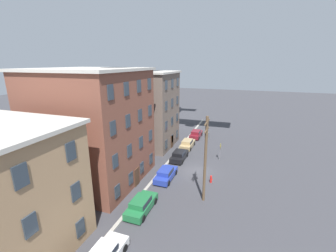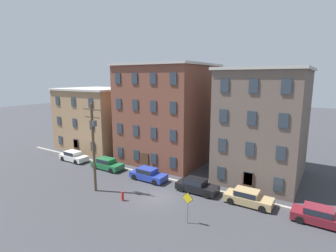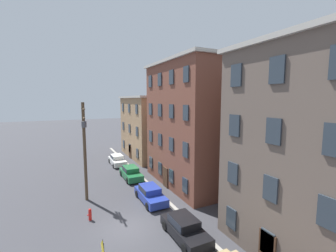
{
  "view_description": "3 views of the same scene",
  "coord_description": "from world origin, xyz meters",
  "px_view_note": "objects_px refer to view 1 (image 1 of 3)",
  "views": [
    {
      "loc": [
        -27.53,
        -5.61,
        14.3
      ],
      "look_at": [
        0.96,
        4.41,
        5.74
      ],
      "focal_mm": 24.0,
      "sensor_mm": 36.0,
      "label": 1
    },
    {
      "loc": [
        14.14,
        -20.17,
        11.86
      ],
      "look_at": [
        -1.52,
        4.57,
        6.43
      ],
      "focal_mm": 28.0,
      "sensor_mm": 36.0,
      "label": 2
    },
    {
      "loc": [
        15.53,
        -4.17,
        9.55
      ],
      "look_at": [
        -1.21,
        3.96,
        7.35
      ],
      "focal_mm": 24.0,
      "sensor_mm": 36.0,
      "label": 3
    }
  ],
  "objects_px": {
    "car_maroon": "(196,134)",
    "fire_hydrant": "(211,179)",
    "car_black": "(179,155)",
    "car_tan": "(187,143)",
    "car_green": "(141,204)",
    "utility_pole": "(206,155)",
    "caution_sign": "(220,148)",
    "car_blue": "(166,174)"
  },
  "relations": [
    {
      "from": "utility_pole",
      "to": "car_green",
      "type": "bearing_deg",
      "value": 125.35
    },
    {
      "from": "car_black",
      "to": "caution_sign",
      "type": "xyz_separation_m",
      "value": [
        2.04,
        -5.83,
        1.09
      ]
    },
    {
      "from": "car_black",
      "to": "car_green",
      "type": "bearing_deg",
      "value": 179.8
    },
    {
      "from": "car_blue",
      "to": "car_tan",
      "type": "height_order",
      "value": "same"
    },
    {
      "from": "car_blue",
      "to": "utility_pole",
      "type": "height_order",
      "value": "utility_pole"
    },
    {
      "from": "car_green",
      "to": "car_blue",
      "type": "bearing_deg",
      "value": -1.12
    },
    {
      "from": "car_maroon",
      "to": "caution_sign",
      "type": "height_order",
      "value": "caution_sign"
    },
    {
      "from": "car_maroon",
      "to": "car_blue",
      "type": "bearing_deg",
      "value": 179.97
    },
    {
      "from": "car_blue",
      "to": "utility_pole",
      "type": "distance_m",
      "value": 7.57
    },
    {
      "from": "car_tan",
      "to": "caution_sign",
      "type": "height_order",
      "value": "caution_sign"
    },
    {
      "from": "car_maroon",
      "to": "fire_hydrant",
      "type": "xyz_separation_m",
      "value": [
        -16.48,
        -5.55,
        -0.27
      ]
    },
    {
      "from": "car_tan",
      "to": "car_maroon",
      "type": "bearing_deg",
      "value": -1.91
    },
    {
      "from": "car_blue",
      "to": "car_maroon",
      "type": "xyz_separation_m",
      "value": [
        17.52,
        -0.01,
        0.0
      ]
    },
    {
      "from": "fire_hydrant",
      "to": "car_black",
      "type": "bearing_deg",
      "value": 47.23
    },
    {
      "from": "car_tan",
      "to": "caution_sign",
      "type": "relative_size",
      "value": 1.61
    },
    {
      "from": "car_black",
      "to": "car_maroon",
      "type": "relative_size",
      "value": 1.0
    },
    {
      "from": "caution_sign",
      "to": "fire_hydrant",
      "type": "height_order",
      "value": "caution_sign"
    },
    {
      "from": "car_green",
      "to": "utility_pole",
      "type": "bearing_deg",
      "value": -54.65
    },
    {
      "from": "car_blue",
      "to": "car_black",
      "type": "xyz_separation_m",
      "value": [
        6.27,
        0.09,
        0.0
      ]
    },
    {
      "from": "utility_pole",
      "to": "car_blue",
      "type": "bearing_deg",
      "value": 61.76
    },
    {
      "from": "car_green",
      "to": "car_tan",
      "type": "distance_m",
      "value": 18.39
    },
    {
      "from": "car_green",
      "to": "car_maroon",
      "type": "xyz_separation_m",
      "value": [
        24.32,
        -0.14,
        0.0
      ]
    },
    {
      "from": "car_blue",
      "to": "caution_sign",
      "type": "distance_m",
      "value": 10.16
    },
    {
      "from": "utility_pole",
      "to": "fire_hydrant",
      "type": "xyz_separation_m",
      "value": [
        3.94,
        -0.18,
        -4.75
      ]
    },
    {
      "from": "car_maroon",
      "to": "car_black",
      "type": "bearing_deg",
      "value": 179.51
    },
    {
      "from": "car_maroon",
      "to": "utility_pole",
      "type": "height_order",
      "value": "utility_pole"
    },
    {
      "from": "car_green",
      "to": "car_black",
      "type": "height_order",
      "value": "same"
    },
    {
      "from": "car_maroon",
      "to": "fire_hydrant",
      "type": "distance_m",
      "value": 17.39
    },
    {
      "from": "car_blue",
      "to": "utility_pole",
      "type": "relative_size",
      "value": 0.47
    },
    {
      "from": "caution_sign",
      "to": "fire_hydrant",
      "type": "bearing_deg",
      "value": 178.49
    },
    {
      "from": "car_blue",
      "to": "car_black",
      "type": "bearing_deg",
      "value": 0.81
    },
    {
      "from": "car_black",
      "to": "fire_hydrant",
      "type": "bearing_deg",
      "value": -132.77
    },
    {
      "from": "utility_pole",
      "to": "fire_hydrant",
      "type": "bearing_deg",
      "value": -2.58
    },
    {
      "from": "car_maroon",
      "to": "caution_sign",
      "type": "bearing_deg",
      "value": -148.09
    },
    {
      "from": "utility_pole",
      "to": "fire_hydrant",
      "type": "distance_m",
      "value": 6.17
    },
    {
      "from": "car_tan",
      "to": "fire_hydrant",
      "type": "height_order",
      "value": "car_tan"
    },
    {
      "from": "car_green",
      "to": "car_blue",
      "type": "distance_m",
      "value": 6.8
    },
    {
      "from": "utility_pole",
      "to": "caution_sign",
      "type": "bearing_deg",
      "value": -1.88
    },
    {
      "from": "car_black",
      "to": "fire_hydrant",
      "type": "height_order",
      "value": "car_black"
    },
    {
      "from": "car_maroon",
      "to": "utility_pole",
      "type": "bearing_deg",
      "value": -165.26
    },
    {
      "from": "car_green",
      "to": "fire_hydrant",
      "type": "bearing_deg",
      "value": -35.94
    },
    {
      "from": "fire_hydrant",
      "to": "car_blue",
      "type": "bearing_deg",
      "value": 100.69
    }
  ]
}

